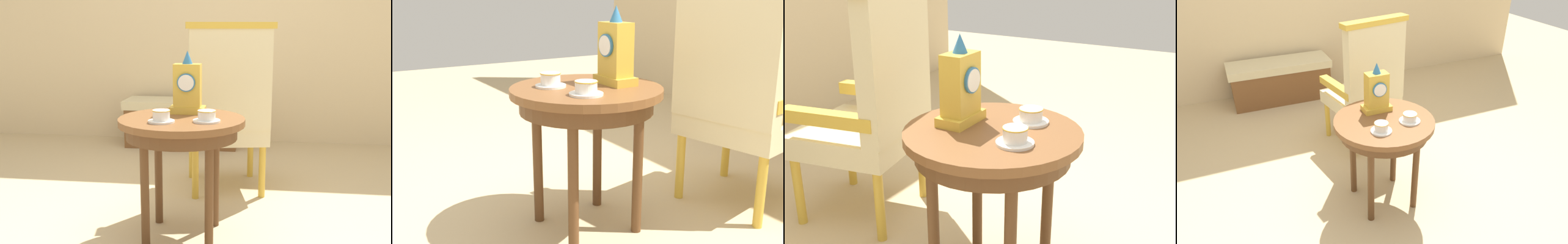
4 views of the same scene
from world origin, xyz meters
The scene contains 6 objects.
ground_plane centered at (0.00, 0.00, 0.00)m, with size 10.00×10.00×0.00m, color tan.
side_table centered at (-0.01, -0.02, 0.57)m, with size 0.65×0.65×0.65m.
teacup_left centered at (-0.09, -0.15, 0.68)m, with size 0.13×0.13×0.06m.
teacup_right centered at (0.13, -0.11, 0.68)m, with size 0.14×0.14×0.06m.
mantel_clock centered at (0.00, 0.12, 0.79)m, with size 0.19×0.11×0.34m.
armchair centered at (0.18, 0.71, 0.59)m, with size 0.63×0.62×1.14m.
Camera 2 is at (1.66, -1.05, 1.04)m, focal length 43.15 mm.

